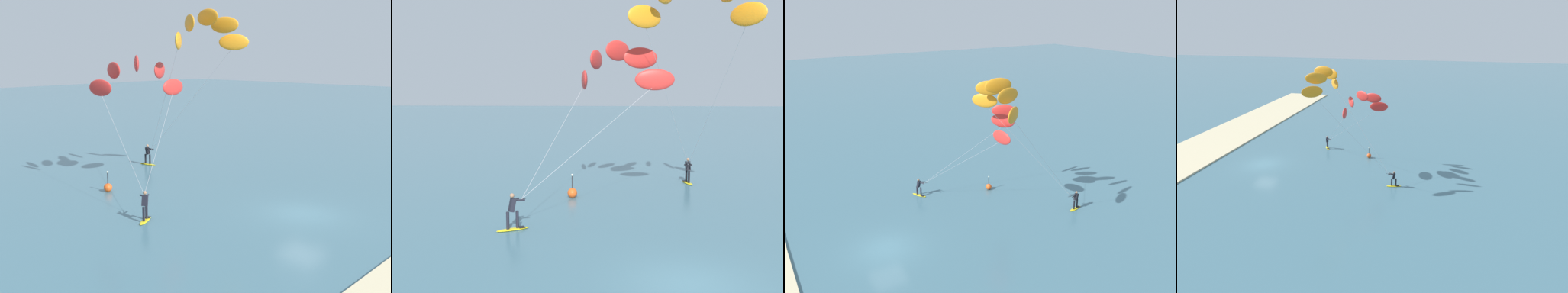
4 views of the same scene
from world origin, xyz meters
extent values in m
plane|color=#426B7A|center=(0.00, 0.00, 0.00)|extent=(240.00, 240.00, 0.00)
ellipsoid|color=yellow|center=(-6.90, 5.55, 0.04)|extent=(1.49, 1.04, 0.08)
cube|color=black|center=(-6.53, 5.75, 0.09)|extent=(0.38, 0.39, 0.02)
cylinder|color=black|center=(-7.09, 5.44, 0.47)|extent=(0.14, 0.14, 0.78)
cylinder|color=black|center=(-6.70, 5.66, 0.47)|extent=(0.14, 0.14, 0.78)
cube|color=black|center=(-6.90, 5.55, 1.16)|extent=(0.43, 0.42, 0.63)
sphere|color=#9E7051|center=(-6.90, 5.55, 1.58)|extent=(0.20, 0.20, 0.20)
cylinder|color=black|center=(-6.56, 5.98, 1.31)|extent=(0.36, 0.45, 0.03)
cylinder|color=black|center=(-6.81, 5.83, 1.34)|extent=(0.26, 0.60, 0.15)
cylinder|color=black|center=(-6.64, 5.70, 1.34)|extent=(0.57, 0.38, 0.15)
ellipsoid|color=red|center=(-0.26, 10.11, 6.69)|extent=(2.12, 0.57, 1.10)
ellipsoid|color=red|center=(-0.96, 10.66, 7.83)|extent=(1.98, 1.31, 1.10)
ellipsoid|color=red|center=(-2.16, 11.59, 8.26)|extent=(1.54, 1.84, 1.10)
ellipsoid|color=red|center=(-3.35, 12.53, 7.83)|extent=(0.87, 2.10, 1.10)
ellipsoid|color=red|center=(-4.05, 13.08, 6.69)|extent=(0.57, 2.12, 1.10)
cylinder|color=#B2B2B7|center=(-3.41, 8.04, 3.85)|extent=(6.31, 4.14, 5.10)
cylinder|color=#B2B2B7|center=(-5.30, 9.53, 3.85)|extent=(2.52, 7.11, 5.10)
ellipsoid|color=yellow|center=(2.55, 16.00, 0.04)|extent=(0.68, 1.54, 0.08)
cube|color=black|center=(2.45, 16.41, 0.09)|extent=(0.34, 0.34, 0.02)
cylinder|color=black|center=(2.59, 15.79, 0.47)|extent=(0.14, 0.14, 0.78)
cylinder|color=black|center=(2.50, 16.22, 0.47)|extent=(0.14, 0.14, 0.78)
cube|color=black|center=(2.55, 16.00, 1.16)|extent=(0.36, 0.38, 0.63)
sphere|color=#9E7051|center=(2.55, 16.00, 1.58)|extent=(0.20, 0.20, 0.20)
cylinder|color=black|center=(2.47, 15.46, 1.31)|extent=(0.11, 0.55, 0.03)
cylinder|color=black|center=(2.61, 15.71, 1.34)|extent=(0.23, 0.61, 0.15)
cylinder|color=black|center=(2.40, 15.75, 1.34)|extent=(0.38, 0.57, 0.15)
ellipsoid|color=orange|center=(-0.92, 8.91, 9.70)|extent=(1.87, 1.51, 1.10)
ellipsoid|color=orange|center=(-0.04, 8.78, 10.83)|extent=(1.35, 1.96, 1.10)
ellipsoid|color=orange|center=(1.46, 8.56, 11.27)|extent=(0.62, 2.12, 1.10)
ellipsoid|color=orange|center=(2.96, 8.34, 10.83)|extent=(0.82, 2.11, 1.10)
ellipsoid|color=orange|center=(3.84, 8.22, 9.70)|extent=(1.51, 1.87, 1.10)
cylinder|color=#B2B2B7|center=(0.77, 12.18, 5.36)|extent=(3.41, 6.57, 8.10)
cylinder|color=#B2B2B7|center=(3.15, 11.84, 5.36)|extent=(1.39, 7.26, 8.10)
sphere|color=#EA5119|center=(-4.68, 11.75, 0.28)|extent=(0.56, 0.56, 0.56)
cylinder|color=#262628|center=(-4.68, 11.75, 0.91)|extent=(0.06, 0.06, 0.70)
sphere|color=#F2F2CC|center=(-4.68, 11.75, 1.32)|extent=(0.12, 0.12, 0.12)
camera|label=1|loc=(-23.56, -13.70, 8.75)|focal=45.30mm
camera|label=2|loc=(-2.67, -15.08, 6.55)|focal=44.25mm
camera|label=3|loc=(25.51, -7.55, 16.68)|focal=37.91mm
camera|label=4|loc=(34.50, 20.80, 16.00)|focal=32.06mm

